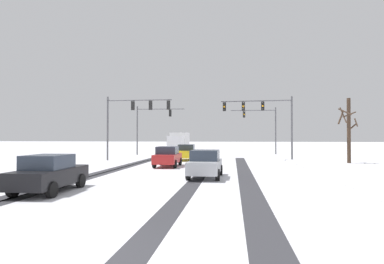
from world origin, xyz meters
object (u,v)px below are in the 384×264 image
bare_tree_sidewalk_mid (348,128)px  traffic_signal_near_left (133,113)px  traffic_signal_far_right (263,122)px  car_black_fourth (49,173)px  car_yellow_cab_lead (187,152)px  car_silver_third (205,164)px  car_red_second (168,156)px  traffic_signal_far_left (150,121)px  box_truck_delivery (179,142)px  traffic_signal_near_right (262,113)px

bare_tree_sidewalk_mid → traffic_signal_near_left: bearing=179.1°
traffic_signal_far_right → car_black_fourth: traffic_signal_far_right is taller
car_yellow_cab_lead → car_silver_third: size_ratio=1.01×
car_black_fourth → traffic_signal_near_left: bearing=96.7°
bare_tree_sidewalk_mid → car_yellow_cab_lead: bearing=174.7°
traffic_signal_near_left → car_black_fourth: bearing=-83.3°
traffic_signal_far_right → car_red_second: 22.19m
car_silver_third → car_black_fourth: (-6.28, -5.65, 0.00)m
traffic_signal_far_right → car_silver_third: bearing=-102.5°
traffic_signal_far_left → car_red_second: 17.35m
traffic_signal_far_left → traffic_signal_near_left: 10.17m
traffic_signal_far_right → traffic_signal_near_left: bearing=-135.5°
traffic_signal_far_left → car_yellow_cab_lead: bearing=-55.4°
car_red_second → traffic_signal_far_right: bearing=64.6°
traffic_signal_far_left → car_yellow_cab_lead: size_ratio=1.56×
car_black_fourth → box_truck_delivery: bearing=90.1°
traffic_signal_near_right → car_black_fourth: bearing=-118.5°
car_black_fourth → bare_tree_sidewalk_mid: bearing=43.7°
traffic_signal_far_left → car_red_second: (5.71, -15.97, -3.64)m
traffic_signal_near_left → bare_tree_sidewalk_mid: 20.57m
car_black_fourth → box_truck_delivery: size_ratio=0.56×
car_silver_third → box_truck_delivery: box_truck_delivery is taller
traffic_signal_far_left → car_silver_third: bearing=-67.4°
car_red_second → bare_tree_sidewalk_mid: 16.81m
traffic_signal_near_left → bare_tree_sidewalk_mid: bearing=-0.9°
car_black_fourth → bare_tree_sidewalk_mid: size_ratio=0.70×
traffic_signal_near_right → traffic_signal_far_left: bearing=150.2°
traffic_signal_far_left → bare_tree_sidewalk_mid: traffic_signal_far_left is taller
car_silver_third → bare_tree_sidewalk_mid: 17.18m
car_red_second → box_truck_delivery: bearing=97.4°
traffic_signal_far_left → car_black_fourth: traffic_signal_far_left is taller
traffic_signal_far_left → traffic_signal_far_right: (15.09, 3.81, -0.01)m
bare_tree_sidewalk_mid → traffic_signal_near_right: bearing=161.7°
box_truck_delivery → car_red_second: bearing=-82.6°
car_red_second → car_silver_third: (3.59, -6.43, 0.00)m
traffic_signal_far_right → car_yellow_cab_lead: (-8.87, -12.84, -3.63)m
car_black_fourth → bare_tree_sidewalk_mid: (18.39, 17.60, 2.36)m
traffic_signal_far_left → bare_tree_sidewalk_mid: 23.87m
car_silver_third → car_black_fourth: same height
traffic_signal_far_right → box_truck_delivery: bearing=174.1°
bare_tree_sidewalk_mid → car_red_second: bearing=-160.6°
car_red_second → traffic_signal_far_left: bearing=109.7°
traffic_signal_far_right → bare_tree_sidewalk_mid: bearing=-66.1°
traffic_signal_far_left → car_red_second: bearing=-70.3°
car_silver_third → car_black_fourth: 8.45m
car_yellow_cab_lead → car_red_second: bearing=-94.2°
traffic_signal_far_left → box_truck_delivery: 6.53m
traffic_signal_far_left → traffic_signal_near_left: (0.92, -10.12, 0.36)m
box_truck_delivery → bare_tree_sidewalk_mid: 24.14m
traffic_signal_far_left → car_black_fourth: 28.44m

